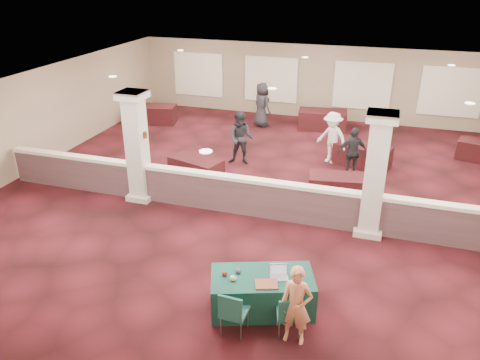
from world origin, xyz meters
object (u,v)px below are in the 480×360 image
(near_table, at_px, (262,292))
(attendee_a, at_px, (241,138))
(far_table_front_center, at_px, (338,187))
(far_table_back_left, at_px, (154,114))
(conf_chair_main, at_px, (289,313))
(attendee_b, at_px, (332,138))
(far_table_front_left, at_px, (196,168))
(far_table_back_center, at_px, (322,120))
(attendee_d, at_px, (262,105))
(woman, at_px, (296,306))
(conf_chair_side, at_px, (233,310))
(far_table_front_right, at_px, (362,155))
(attendee_c, at_px, (352,152))

(near_table, height_order, attendee_a, attendee_a)
(far_table_front_center, height_order, far_table_back_left, far_table_back_left)
(conf_chair_main, height_order, attendee_b, attendee_b)
(attendee_a, bearing_deg, far_table_front_center, -29.28)
(far_table_front_left, bearing_deg, attendee_b, 34.47)
(far_table_back_left, distance_m, far_table_back_center, 7.24)
(attendee_d, bearing_deg, woman, 146.14)
(far_table_back_left, xyz_separation_m, attendee_b, (7.93, -2.16, 0.51))
(conf_chair_side, bearing_deg, attendee_a, 108.80)
(attendee_b, bearing_deg, conf_chair_side, -66.29)
(attendee_a, bearing_deg, far_table_front_left, -126.56)
(far_table_front_center, height_order, far_table_front_right, far_table_front_right)
(attendee_a, distance_m, attendee_c, 3.72)
(far_table_back_center, xyz_separation_m, attendee_a, (-2.11, -4.59, 0.53))
(far_table_back_left, bearing_deg, woman, -52.37)
(far_table_front_right, xyz_separation_m, attendee_d, (-4.41, 3.13, 0.56))
(woman, relative_size, far_table_front_right, 0.86)
(conf_chair_side, height_order, attendee_a, attendee_a)
(near_table, height_order, attendee_b, attendee_b)
(near_table, height_order, attendee_c, attendee_c)
(woman, height_order, far_table_back_left, woman)
(conf_chair_main, xyz_separation_m, far_table_front_left, (-4.33, 6.04, -0.18))
(far_table_front_left, distance_m, far_table_front_right, 5.68)
(far_table_front_right, distance_m, attendee_b, 1.19)
(far_table_front_left, bearing_deg, attendee_d, 84.22)
(far_table_back_center, bearing_deg, near_table, -87.28)
(conf_chair_main, bearing_deg, attendee_d, 90.11)
(near_table, relative_size, far_table_front_left, 1.18)
(conf_chair_side, xyz_separation_m, far_table_back_left, (-7.34, 11.19, -0.18))
(attendee_b, bearing_deg, far_table_front_center, -50.65)
(far_table_front_right, distance_m, attendee_d, 5.44)
(conf_chair_main, relative_size, woman, 0.56)
(far_table_back_center, bearing_deg, conf_chair_side, -88.94)
(far_table_front_left, bearing_deg, far_table_front_right, 28.37)
(far_table_front_right, distance_m, far_table_back_center, 3.98)
(far_table_front_left, bearing_deg, attendee_c, 19.12)
(conf_chair_side, relative_size, far_table_front_left, 0.57)
(attendee_a, distance_m, attendee_d, 4.24)
(near_table, relative_size, far_table_back_center, 1.02)
(attendee_a, bearing_deg, attendee_b, 15.82)
(woman, bearing_deg, far_table_front_center, 88.38)
(attendee_a, bearing_deg, woman, -70.49)
(woman, xyz_separation_m, far_table_front_left, (-4.46, 6.11, -0.44))
(far_table_front_center, height_order, attendee_a, attendee_a)
(woman, relative_size, far_table_back_center, 0.80)
(far_table_front_right, relative_size, far_table_back_left, 0.96)
(far_table_front_center, bearing_deg, attendee_d, 123.85)
(conf_chair_main, distance_m, attendee_b, 8.75)
(far_table_front_left, distance_m, attendee_d, 5.89)
(near_table, relative_size, far_table_back_left, 1.06)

